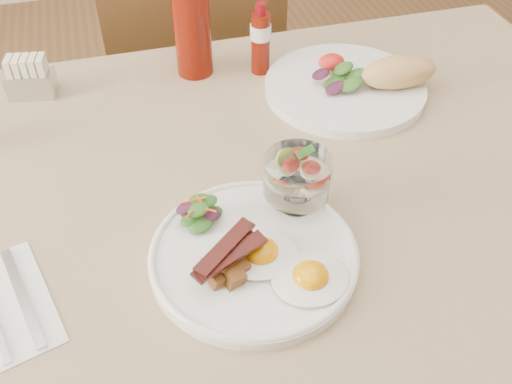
{
  "coord_description": "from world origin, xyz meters",
  "views": [
    {
      "loc": [
        -0.19,
        -0.64,
        1.34
      ],
      "look_at": [
        -0.04,
        -0.1,
        0.82
      ],
      "focal_mm": 40.0,
      "sensor_mm": 36.0,
      "label": 1
    }
  ],
  "objects_px": {
    "fruit_cup": "(297,176)",
    "hot_sauce_bottle": "(261,40)",
    "table": "(265,215)",
    "chair_far": "(194,80)",
    "ketchup_bottle": "(192,26)",
    "main_plate": "(254,256)",
    "second_plate": "(358,82)",
    "sugar_caddy": "(30,79)"
  },
  "relations": [
    {
      "from": "chair_far",
      "to": "main_plate",
      "type": "xyz_separation_m",
      "value": [
        -0.06,
        -0.82,
        0.24
      ]
    },
    {
      "from": "fruit_cup",
      "to": "second_plate",
      "type": "distance_m",
      "value": 0.35
    },
    {
      "from": "fruit_cup",
      "to": "ketchup_bottle",
      "type": "bearing_deg",
      "value": 98.75
    },
    {
      "from": "sugar_caddy",
      "to": "main_plate",
      "type": "bearing_deg",
      "value": -49.34
    },
    {
      "from": "second_plate",
      "to": "hot_sauce_bottle",
      "type": "relative_size",
      "value": 2.26
    },
    {
      "from": "chair_far",
      "to": "fruit_cup",
      "type": "relative_size",
      "value": 9.53
    },
    {
      "from": "table",
      "to": "chair_far",
      "type": "relative_size",
      "value": 1.43
    },
    {
      "from": "chair_far",
      "to": "sugar_caddy",
      "type": "bearing_deg",
      "value": -136.4
    },
    {
      "from": "table",
      "to": "second_plate",
      "type": "relative_size",
      "value": 4.21
    },
    {
      "from": "sugar_caddy",
      "to": "table",
      "type": "bearing_deg",
      "value": -33.05
    },
    {
      "from": "hot_sauce_bottle",
      "to": "sugar_caddy",
      "type": "distance_m",
      "value": 0.43
    },
    {
      "from": "table",
      "to": "fruit_cup",
      "type": "bearing_deg",
      "value": -77.53
    },
    {
      "from": "chair_far",
      "to": "main_plate",
      "type": "relative_size",
      "value": 3.32
    },
    {
      "from": "table",
      "to": "sugar_caddy",
      "type": "xyz_separation_m",
      "value": [
        -0.35,
        0.33,
        0.12
      ]
    },
    {
      "from": "chair_far",
      "to": "ketchup_bottle",
      "type": "height_order",
      "value": "ketchup_bottle"
    },
    {
      "from": "main_plate",
      "to": "fruit_cup",
      "type": "relative_size",
      "value": 2.87
    },
    {
      "from": "ketchup_bottle",
      "to": "fruit_cup",
      "type": "bearing_deg",
      "value": -81.25
    },
    {
      "from": "fruit_cup",
      "to": "sugar_caddy",
      "type": "xyz_separation_m",
      "value": [
        -0.37,
        0.42,
        -0.04
      ]
    },
    {
      "from": "second_plate",
      "to": "ketchup_bottle",
      "type": "xyz_separation_m",
      "value": [
        -0.28,
        0.15,
        0.08
      ]
    },
    {
      "from": "chair_far",
      "to": "ketchup_bottle",
      "type": "bearing_deg",
      "value": -97.69
    },
    {
      "from": "table",
      "to": "main_plate",
      "type": "relative_size",
      "value": 4.75
    },
    {
      "from": "fruit_cup",
      "to": "hot_sauce_bottle",
      "type": "distance_m",
      "value": 0.39
    },
    {
      "from": "hot_sauce_bottle",
      "to": "fruit_cup",
      "type": "bearing_deg",
      "value": -98.49
    },
    {
      "from": "main_plate",
      "to": "sugar_caddy",
      "type": "bearing_deg",
      "value": 120.04
    },
    {
      "from": "hot_sauce_bottle",
      "to": "sugar_caddy",
      "type": "xyz_separation_m",
      "value": [
        -0.43,
        0.03,
        -0.03
      ]
    },
    {
      "from": "table",
      "to": "main_plate",
      "type": "height_order",
      "value": "main_plate"
    },
    {
      "from": "ketchup_bottle",
      "to": "sugar_caddy",
      "type": "distance_m",
      "value": 0.31
    },
    {
      "from": "chair_far",
      "to": "ketchup_bottle",
      "type": "distance_m",
      "value": 0.47
    },
    {
      "from": "second_plate",
      "to": "ketchup_bottle",
      "type": "distance_m",
      "value": 0.32
    },
    {
      "from": "main_plate",
      "to": "second_plate",
      "type": "height_order",
      "value": "second_plate"
    },
    {
      "from": "fruit_cup",
      "to": "sugar_caddy",
      "type": "relative_size",
      "value": 1.07
    },
    {
      "from": "second_plate",
      "to": "sugar_caddy",
      "type": "xyz_separation_m",
      "value": [
        -0.58,
        0.15,
        0.01
      ]
    },
    {
      "from": "table",
      "to": "fruit_cup",
      "type": "distance_m",
      "value": 0.18
    },
    {
      "from": "ketchup_bottle",
      "to": "sugar_caddy",
      "type": "xyz_separation_m",
      "value": [
        -0.3,
        0.0,
        -0.06
      ]
    },
    {
      "from": "second_plate",
      "to": "sugar_caddy",
      "type": "relative_size",
      "value": 3.46
    },
    {
      "from": "main_plate",
      "to": "fruit_cup",
      "type": "bearing_deg",
      "value": 40.91
    },
    {
      "from": "main_plate",
      "to": "hot_sauce_bottle",
      "type": "relative_size",
      "value": 2.0
    },
    {
      "from": "table",
      "to": "hot_sauce_bottle",
      "type": "bearing_deg",
      "value": 75.44
    },
    {
      "from": "main_plate",
      "to": "ketchup_bottle",
      "type": "xyz_separation_m",
      "value": [
        0.02,
        0.49,
        0.09
      ]
    },
    {
      "from": "second_plate",
      "to": "chair_far",
      "type": "bearing_deg",
      "value": 115.47
    },
    {
      "from": "fruit_cup",
      "to": "second_plate",
      "type": "relative_size",
      "value": 0.31
    },
    {
      "from": "chair_far",
      "to": "main_plate",
      "type": "bearing_deg",
      "value": -94.37
    }
  ]
}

